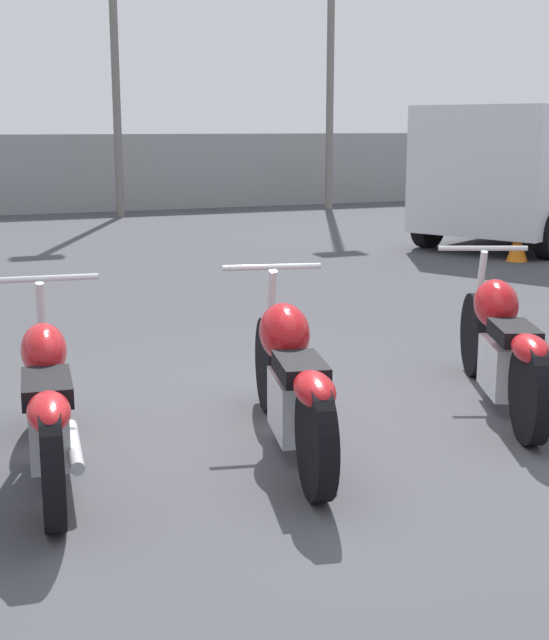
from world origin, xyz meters
The scene contains 8 objects.
ground_plane centered at (0.00, 0.00, 0.00)m, with size 60.00×60.00×0.00m, color #424247.
fence_back centered at (0.00, 14.61, 0.82)m, with size 40.00×0.04×1.64m.
light_pole_left centered at (1.93, 13.39, 3.83)m, with size 0.70×0.35×6.35m.
motorcycle_slot_1 centered at (-1.44, -0.07, 0.41)m, with size 0.67×2.00×0.98m.
motorcycle_slot_2 centered at (-0.11, -0.19, 0.43)m, with size 0.73×2.02×0.98m.
motorcycle_slot_3 centered at (1.49, 0.03, 0.42)m, with size 0.98×1.96×0.98m.
parked_van centered at (7.53, 7.15, 1.18)m, with size 5.63×4.28×2.11m.
traffic_cone_far centered at (5.64, 5.33, 0.22)m, with size 0.29×0.29×0.45m.
Camera 1 is at (-2.02, -4.65, 1.83)m, focal length 50.00 mm.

